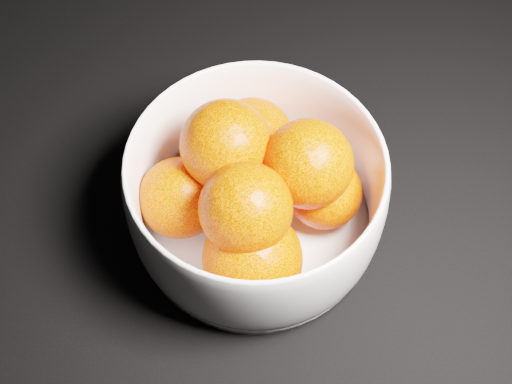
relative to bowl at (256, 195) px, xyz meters
name	(u,v)px	position (x,y,z in m)	size (l,w,h in m)	color
ground	(373,336)	(0.03, -0.13, -0.05)	(3.00, 3.00, 0.00)	black
bowl	(256,195)	(0.00, 0.00, 0.00)	(0.20, 0.20, 0.10)	white
orange_pile	(253,188)	(0.00, 0.00, 0.01)	(0.17, 0.17, 0.11)	#FD470C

